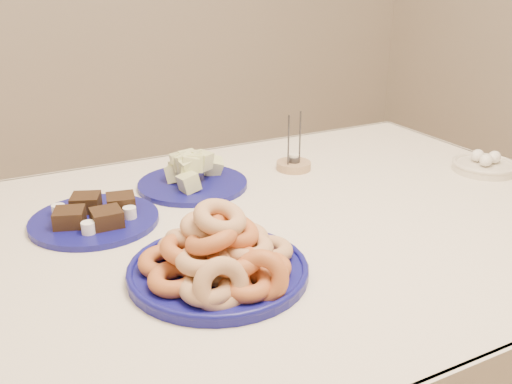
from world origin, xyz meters
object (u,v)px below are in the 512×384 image
candle_holder (294,164)px  dining_table (246,270)px  egg_bowl (484,165)px  melon_plate (191,175)px  donut_platter (219,258)px  brownie_plate (95,217)px

candle_holder → dining_table: bearing=-136.4°
dining_table → egg_bowl: size_ratio=7.59×
melon_plate → candle_holder: candle_holder is taller
egg_bowl → donut_platter: bearing=-168.1°
brownie_plate → candle_holder: size_ratio=2.25×
donut_platter → brownie_plate: size_ratio=1.11×
brownie_plate → candle_holder: 0.57m
melon_plate → candle_holder: bearing=-1.3°
brownie_plate → dining_table: bearing=-31.3°
melon_plate → egg_bowl: melon_plate is taller
candle_holder → egg_bowl: candle_holder is taller
egg_bowl → brownie_plate: bearing=171.5°
brownie_plate → candle_holder: candle_holder is taller
dining_table → melon_plate: melon_plate is taller
dining_table → donut_platter: bearing=-129.1°
candle_holder → donut_platter: bearing=-133.8°
donut_platter → melon_plate: (0.12, 0.44, -0.01)m
brownie_plate → egg_bowl: size_ratio=1.59×
egg_bowl → melon_plate: bearing=160.9°
brownie_plate → egg_bowl: bearing=-8.5°
candle_holder → egg_bowl: bearing=-29.2°
dining_table → donut_platter: donut_platter is taller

